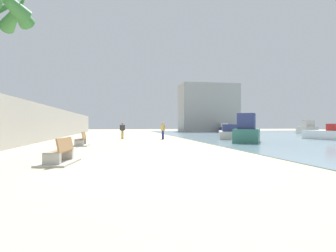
# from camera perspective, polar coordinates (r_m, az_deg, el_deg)

# --- Properties ---
(ground_plane) EXTENTS (120.00, 120.00, 0.00)m
(ground_plane) POSITION_cam_1_polar(r_m,az_deg,el_deg) (27.47, -8.70, -2.78)
(ground_plane) COLOR #C6B793
(seawall) EXTENTS (0.80, 64.00, 3.20)m
(seawall) POSITION_cam_1_polar(r_m,az_deg,el_deg) (28.25, -24.10, 0.53)
(seawall) COLOR #ADAAA3
(seawall) RESTS_ON ground
(bench_near) EXTENTS (1.37, 2.23, 0.98)m
(bench_near) POSITION_cam_1_polar(r_m,az_deg,el_deg) (11.08, -21.69, -6.13)
(bench_near) COLOR #ADAAA3
(bench_near) RESTS_ON ground
(bench_far) EXTENTS (1.11, 2.10, 0.98)m
(bench_far) POSITION_cam_1_polar(r_m,az_deg,el_deg) (19.95, -17.74, -3.27)
(bench_far) COLOR #ADAAA3
(bench_far) RESTS_ON ground
(person_walking) EXTENTS (0.37, 0.43, 1.73)m
(person_walking) POSITION_cam_1_polar(r_m,az_deg,el_deg) (27.33, -1.07, -0.67)
(person_walking) COLOR navy
(person_walking) RESTS_ON ground
(person_standing) EXTENTS (0.52, 0.23, 1.69)m
(person_standing) POSITION_cam_1_polar(r_m,az_deg,el_deg) (28.42, -9.52, -0.69)
(person_standing) COLOR gold
(person_standing) RESTS_ON ground
(boat_nearest) EXTENTS (3.06, 4.81, 2.09)m
(boat_nearest) POSITION_cam_1_polar(r_m,az_deg,el_deg) (44.48, 27.02, -0.57)
(boat_nearest) COLOR beige
(boat_nearest) RESTS_ON water_bay
(boat_outer) EXTENTS (3.71, 4.48, 2.32)m
(boat_outer) POSITION_cam_1_polar(r_m,az_deg,el_deg) (23.06, 16.17, -1.18)
(boat_outer) COLOR #337060
(boat_outer) RESTS_ON water_bay
(boat_far_left) EXTENTS (4.52, 7.78, 1.45)m
(boat_far_left) POSITION_cam_1_polar(r_m,az_deg,el_deg) (29.37, 12.66, -1.46)
(boat_far_left) COLOR beige
(boat_far_left) RESTS_ON water_bay
(boat_distant) EXTENTS (3.84, 6.95, 1.74)m
(boat_distant) POSITION_cam_1_polar(r_m,az_deg,el_deg) (56.51, 11.58, -0.51)
(boat_distant) COLOR navy
(boat_distant) RESTS_ON water_bay
(harbor_building) EXTENTS (12.00, 6.00, 9.98)m
(harbor_building) POSITION_cam_1_polar(r_m,az_deg,el_deg) (58.56, 8.42, 3.73)
(harbor_building) COLOR #9E9E99
(harbor_building) RESTS_ON ground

